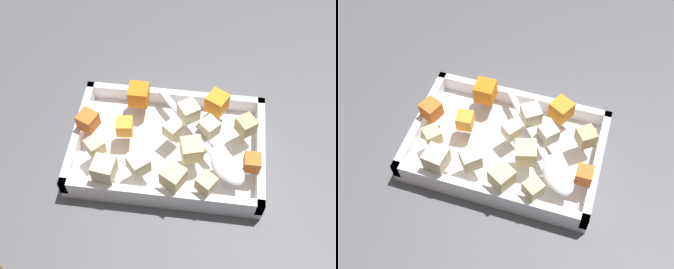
# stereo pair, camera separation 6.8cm
# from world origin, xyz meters

# --- Properties ---
(ground_plane) EXTENTS (4.00, 4.00, 0.00)m
(ground_plane) POSITION_xyz_m (0.00, 0.00, 0.00)
(ground_plane) COLOR #4C4C51
(baking_dish) EXTENTS (0.31, 0.20, 0.04)m
(baking_dish) POSITION_xyz_m (0.01, -0.02, 0.01)
(baking_dish) COLOR silver
(baking_dish) RESTS_ON ground_plane
(carrot_chunk_far_left) EXTENTS (0.04, 0.04, 0.03)m
(carrot_chunk_far_left) POSITION_xyz_m (0.14, -0.03, 0.06)
(carrot_chunk_far_left) COLOR orange
(carrot_chunk_far_left) RESTS_ON baking_dish
(carrot_chunk_heap_top) EXTENTS (0.04, 0.04, 0.03)m
(carrot_chunk_heap_top) POSITION_xyz_m (-0.07, -0.09, 0.06)
(carrot_chunk_heap_top) COLOR orange
(carrot_chunk_heap_top) RESTS_ON baking_dish
(carrot_chunk_near_spoon) EXTENTS (0.02, 0.02, 0.02)m
(carrot_chunk_near_spoon) POSITION_xyz_m (-0.13, 0.02, 0.06)
(carrot_chunk_near_spoon) COLOR orange
(carrot_chunk_near_spoon) RESTS_ON baking_dish
(carrot_chunk_rim_edge) EXTENTS (0.03, 0.03, 0.03)m
(carrot_chunk_rim_edge) POSITION_xyz_m (0.06, -0.09, 0.06)
(carrot_chunk_rim_edge) COLOR orange
(carrot_chunk_rim_edge) RESTS_ON baking_dish
(carrot_chunk_heap_side) EXTENTS (0.03, 0.03, 0.03)m
(carrot_chunk_heap_side) POSITION_xyz_m (0.08, -0.02, 0.06)
(carrot_chunk_heap_side) COLOR orange
(carrot_chunk_heap_side) RESTS_ON baking_dish
(potato_chunk_under_handle) EXTENTS (0.04, 0.04, 0.03)m
(potato_chunk_under_handle) POSITION_xyz_m (-0.01, 0.06, 0.06)
(potato_chunk_under_handle) COLOR #E0CC89
(potato_chunk_under_handle) RESTS_ON baking_dish
(potato_chunk_front_center) EXTENTS (0.03, 0.03, 0.02)m
(potato_chunk_front_center) POSITION_xyz_m (-0.00, -0.03, 0.06)
(potato_chunk_front_center) COLOR beige
(potato_chunk_front_center) RESTS_ON baking_dish
(potato_chunk_corner_se) EXTENTS (0.04, 0.04, 0.03)m
(potato_chunk_corner_se) POSITION_xyz_m (0.09, 0.06, 0.06)
(potato_chunk_corner_se) COLOR beige
(potato_chunk_corner_se) RESTS_ON baking_dish
(potato_chunk_corner_sw) EXTENTS (0.04, 0.04, 0.03)m
(potato_chunk_corner_sw) POSITION_xyz_m (0.04, 0.04, 0.06)
(potato_chunk_corner_sw) COLOR beige
(potato_chunk_corner_sw) RESTS_ON baking_dish
(potato_chunk_corner_ne) EXTENTS (0.03, 0.03, 0.02)m
(potato_chunk_corner_ne) POSITION_xyz_m (-0.06, 0.06, 0.06)
(potato_chunk_corner_ne) COLOR #E0CC89
(potato_chunk_corner_ne) RESTS_ON baking_dish
(potato_chunk_corner_nw) EXTENTS (0.04, 0.04, 0.03)m
(potato_chunk_corner_nw) POSITION_xyz_m (-0.02, -0.06, 0.06)
(potato_chunk_corner_nw) COLOR beige
(potato_chunk_corner_nw) RESTS_ON baking_dish
(potato_chunk_far_right) EXTENTS (0.04, 0.04, 0.03)m
(potato_chunk_far_right) POSITION_xyz_m (-0.03, 0.01, 0.06)
(potato_chunk_far_right) COLOR #E0CC89
(potato_chunk_far_right) RESTS_ON baking_dish
(potato_chunk_mid_left) EXTENTS (0.04, 0.04, 0.03)m
(potato_chunk_mid_left) POSITION_xyz_m (-0.12, -0.05, 0.06)
(potato_chunk_mid_left) COLOR tan
(potato_chunk_mid_left) RESTS_ON baking_dish
(potato_chunk_back_center) EXTENTS (0.04, 0.04, 0.02)m
(potato_chunk_back_center) POSITION_xyz_m (0.11, 0.02, 0.06)
(potato_chunk_back_center) COLOR #E0CC89
(potato_chunk_back_center) RESTS_ON baking_dish
(parsnip_chunk_near_left) EXTENTS (0.04, 0.04, 0.03)m
(parsnip_chunk_near_left) POSITION_xyz_m (-0.06, -0.04, 0.06)
(parsnip_chunk_near_left) COLOR beige
(parsnip_chunk_near_left) RESTS_ON baking_dish
(serving_spoon) EXTENTS (0.16, 0.18, 0.02)m
(serving_spoon) POSITION_xyz_m (-0.08, 0.02, 0.05)
(serving_spoon) COLOR silver
(serving_spoon) RESTS_ON baking_dish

